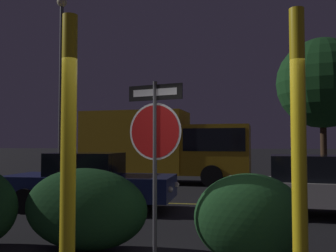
# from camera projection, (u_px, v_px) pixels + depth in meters

# --- Properties ---
(road_center_stripe) EXTENTS (42.46, 0.12, 0.01)m
(road_center_stripe) POSITION_uv_depth(u_px,v_px,m) (218.00, 205.00, 10.15)
(road_center_stripe) COLOR gold
(road_center_stripe) RESTS_ON ground_plane
(stop_sign) EXTENTS (0.82, 0.22, 2.54)m
(stop_sign) POSITION_uv_depth(u_px,v_px,m) (155.00, 135.00, 5.28)
(stop_sign) COLOR #4C4C51
(stop_sign) RESTS_ON ground_plane
(yellow_pole_left) EXTENTS (0.15, 0.15, 2.94)m
(yellow_pole_left) POSITION_uv_depth(u_px,v_px,m) (68.00, 162.00, 3.67)
(yellow_pole_left) COLOR yellow
(yellow_pole_left) RESTS_ON ground_plane
(yellow_pole_right) EXTENTS (0.15, 0.15, 3.03)m
(yellow_pole_right) POSITION_uv_depth(u_px,v_px,m) (299.00, 158.00, 3.72)
(yellow_pole_right) COLOR yellow
(yellow_pole_right) RESTS_ON ground_plane
(hedge_bush_2) EXTENTS (1.99, 0.82, 1.27)m
(hedge_bush_2) POSITION_uv_depth(u_px,v_px,m) (85.00, 209.00, 5.81)
(hedge_bush_2) COLOR #19421E
(hedge_bush_2) RESTS_ON ground_plane
(hedge_bush_3) EXTENTS (1.53, 0.78, 1.25)m
(hedge_bush_3) POSITION_uv_depth(u_px,v_px,m) (250.00, 219.00, 5.12)
(hedge_bush_3) COLOR #1E4C23
(hedge_bush_3) RESTS_ON ground_plane
(passing_car_2) EXTENTS (4.31, 1.89, 1.42)m
(passing_car_2) POSITION_uv_depth(u_px,v_px,m) (89.00, 181.00, 9.44)
(passing_car_2) COLOR navy
(passing_car_2) RESTS_ON ground_plane
(passing_car_3) EXTENTS (4.16, 2.14, 1.39)m
(passing_car_3) POSITION_uv_depth(u_px,v_px,m) (311.00, 186.00, 8.63)
(passing_car_3) COLOR silver
(passing_car_3) RESTS_ON ground_plane
(delivery_truck) EXTENTS (7.18, 2.76, 3.04)m
(delivery_truck) POSITION_uv_depth(u_px,v_px,m) (166.00, 145.00, 15.94)
(delivery_truck) COLOR gold
(delivery_truck) RESTS_ON ground_plane
(street_lamp) EXTENTS (0.45, 0.45, 8.29)m
(street_lamp) POSITION_uv_depth(u_px,v_px,m) (61.00, 65.00, 16.75)
(street_lamp) COLOR #4C4C51
(street_lamp) RESTS_ON ground_plane
(tree_0) EXTENTS (4.68, 4.68, 7.15)m
(tree_0) POSITION_uv_depth(u_px,v_px,m) (322.00, 83.00, 19.40)
(tree_0) COLOR #422D1E
(tree_0) RESTS_ON ground_plane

